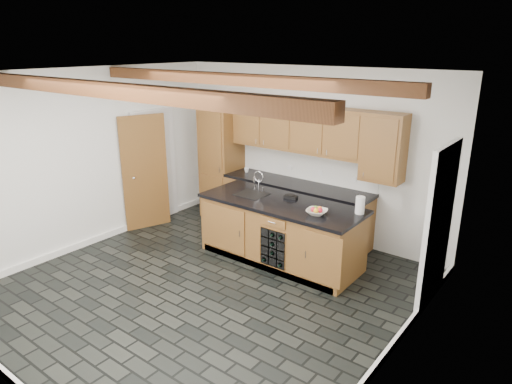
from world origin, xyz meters
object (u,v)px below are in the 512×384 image
island (280,232)px  fruit_bowl (317,212)px  paper_towel (360,205)px  kitchen_scale (291,196)px

island → fruit_bowl: 0.84m
island → fruit_bowl: bearing=-10.1°
island → paper_towel: paper_towel is taller
fruit_bowl → paper_towel: 0.59m
fruit_bowl → paper_towel: (0.44, 0.39, 0.09)m
kitchen_scale → island: bearing=-103.1°
fruit_bowl → paper_towel: paper_towel is taller
kitchen_scale → paper_towel: size_ratio=0.87×
kitchen_scale → fruit_bowl: size_ratio=0.75×
island → kitchen_scale: 0.55m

